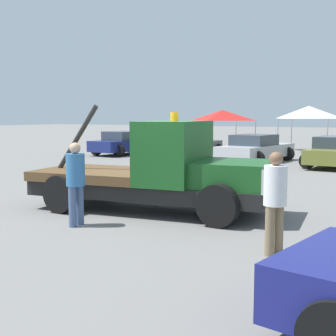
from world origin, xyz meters
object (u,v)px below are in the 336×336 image
Objects in this scene: parked_car_navy at (124,143)px; parked_car_charcoal at (192,146)px; tow_truck at (163,173)px; person_at_hood at (76,178)px; canopy_tent_red at (222,115)px; canopy_tent_white at (309,112)px; person_near_truck at (275,196)px; parked_car_silver at (256,149)px.

parked_car_navy is 0.90× the size of parked_car_charcoal.
tow_truck reaches higher than person_at_hood.
canopy_tent_white is (5.97, 0.01, 0.19)m from canopy_tent_red.
canopy_tent_red is (-2.00, 8.28, 1.60)m from parked_car_charcoal.
person_near_truck reaches higher than parked_car_charcoal.
parked_car_charcoal is 9.36m from canopy_tent_white.
person_near_truck is at bearing -154.50° from parked_car_charcoal.
parked_car_navy is at bearing -21.51° from person_near_truck.
canopy_tent_white reaches higher than tow_truck.
parked_car_navy is 8.88m from canopy_tent_red.
tow_truck is at bearing -161.58° from parked_car_charcoal.
canopy_tent_white reaches higher than canopy_tent_red.
parked_car_navy is 1.43× the size of canopy_tent_white.
tow_truck is 1.35× the size of parked_car_navy.
canopy_tent_red is (-11.31, 22.98, 1.28)m from person_near_truck.
tow_truck is 14.09m from parked_car_charcoal.
parked_car_silver is (-5.57, 14.17, -0.32)m from person_near_truck.
parked_car_charcoal is 3.78m from parked_car_silver.
canopy_tent_red reaches higher than parked_car_charcoal.
canopy_tent_white is (3.98, 8.29, 1.79)m from parked_car_charcoal.
tow_truck is at bearing -162.91° from parked_car_silver.
canopy_tent_white reaches higher than parked_car_silver.
parked_car_charcoal is at bearing 88.57° from parked_car_silver.
canopy_tent_red reaches higher than person_near_truck.
canopy_tent_red is at bearing -68.93° from person_at_hood.
person_at_hood is 23.20m from canopy_tent_white.
person_at_hood is 15.73m from parked_car_charcoal.
canopy_tent_white is at bearing 0.08° from canopy_tent_red.
person_near_truck is 25.64m from canopy_tent_red.
tow_truck is 1.21× the size of parked_car_charcoal.
tow_truck is at bearing -134.73° from parked_car_navy.
parked_car_navy is 1.21× the size of canopy_tent_red.
canopy_tent_white reaches higher than parked_car_navy.
tow_truck is 3.84m from person_near_truck.
canopy_tent_white is at bearing -32.47° from parked_car_charcoal.
parked_car_silver is (3.74, -0.53, 0.00)m from parked_car_charcoal.
person_near_truck is at bearing -39.76° from tow_truck.
canopy_tent_white is at bearing 86.51° from tow_truck.
person_at_hood is at bearing -167.49° from parked_car_charcoal.
canopy_tent_red is (2.34, 8.42, 1.60)m from parked_car_navy.
person_at_hood reaches higher than parked_car_charcoal.
parked_car_silver is 8.99m from canopy_tent_white.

